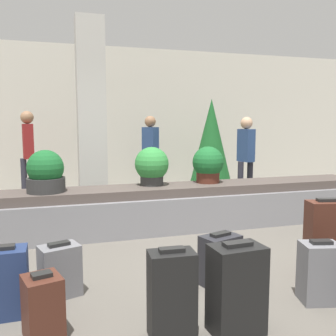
{
  "coord_description": "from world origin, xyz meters",
  "views": [
    {
      "loc": [
        -1.51,
        -3.45,
        1.49
      ],
      "look_at": [
        0.0,
        1.54,
        0.87
      ],
      "focal_mm": 40.0,
      "sensor_mm": 36.0,
      "label": 1
    }
  ],
  "objects_px": {
    "suitcase_0": "(320,272)",
    "potted_plant_2": "(46,173)",
    "suitcase_6": "(236,289)",
    "suitcase_8": "(60,270)",
    "traveler_2": "(246,152)",
    "suitcase_5": "(172,294)",
    "potted_plant_1": "(152,166)",
    "suitcase_2": "(325,239)",
    "suitcase_7": "(43,307)",
    "traveler_0": "(28,147)",
    "suitcase_4": "(220,260)",
    "pillar": "(91,117)",
    "potted_plant_0": "(208,165)",
    "decorated_tree": "(211,142)",
    "suitcase_3": "(2,283)",
    "traveler_1": "(150,148)"
  },
  "relations": [
    {
      "from": "suitcase_0",
      "to": "suitcase_3",
      "type": "xyz_separation_m",
      "value": [
        -2.51,
        0.51,
        0.02
      ]
    },
    {
      "from": "suitcase_6",
      "to": "traveler_2",
      "type": "bearing_deg",
      "value": 57.42
    },
    {
      "from": "pillar",
      "to": "suitcase_8",
      "type": "distance_m",
      "value": 3.48
    },
    {
      "from": "suitcase_2",
      "to": "suitcase_3",
      "type": "xyz_separation_m",
      "value": [
        -2.91,
        0.09,
        -0.11
      ]
    },
    {
      "from": "suitcase_8",
      "to": "traveler_2",
      "type": "relative_size",
      "value": 0.3
    },
    {
      "from": "suitcase_5",
      "to": "potted_plant_1",
      "type": "relative_size",
      "value": 1.19
    },
    {
      "from": "suitcase_2",
      "to": "suitcase_0",
      "type": "bearing_deg",
      "value": -120.5
    },
    {
      "from": "pillar",
      "to": "suitcase_7",
      "type": "height_order",
      "value": "pillar"
    },
    {
      "from": "traveler_0",
      "to": "suitcase_0",
      "type": "bearing_deg",
      "value": -161.27
    },
    {
      "from": "pillar",
      "to": "suitcase_2",
      "type": "distance_m",
      "value": 4.14
    },
    {
      "from": "suitcase_2",
      "to": "potted_plant_2",
      "type": "relative_size",
      "value": 1.44
    },
    {
      "from": "suitcase_0",
      "to": "potted_plant_2",
      "type": "relative_size",
      "value": 0.98
    },
    {
      "from": "suitcase_2",
      "to": "suitcase_7",
      "type": "xyz_separation_m",
      "value": [
        -2.6,
        -0.31,
        -0.15
      ]
    },
    {
      "from": "suitcase_2",
      "to": "potted_plant_2",
      "type": "distance_m",
      "value": 3.35
    },
    {
      "from": "traveler_1",
      "to": "suitcase_3",
      "type": "bearing_deg",
      "value": 118.61
    },
    {
      "from": "suitcase_7",
      "to": "potted_plant_2",
      "type": "relative_size",
      "value": 0.87
    },
    {
      "from": "suitcase_2",
      "to": "traveler_0",
      "type": "xyz_separation_m",
      "value": [
        -2.97,
        4.64,
        0.66
      ]
    },
    {
      "from": "potted_plant_0",
      "to": "suitcase_8",
      "type": "bearing_deg",
      "value": -139.55
    },
    {
      "from": "suitcase_4",
      "to": "suitcase_6",
      "type": "bearing_deg",
      "value": -124.19
    },
    {
      "from": "suitcase_6",
      "to": "decorated_tree",
      "type": "relative_size",
      "value": 0.33
    },
    {
      "from": "suitcase_8",
      "to": "traveler_0",
      "type": "distance_m",
      "value": 4.42
    },
    {
      "from": "traveler_2",
      "to": "suitcase_0",
      "type": "bearing_deg",
      "value": 148.75
    },
    {
      "from": "suitcase_5",
      "to": "traveler_0",
      "type": "bearing_deg",
      "value": 106.75
    },
    {
      "from": "pillar",
      "to": "suitcase_2",
      "type": "relative_size",
      "value": 4.1
    },
    {
      "from": "potted_plant_1",
      "to": "potted_plant_2",
      "type": "relative_size",
      "value": 1.0
    },
    {
      "from": "suitcase_5",
      "to": "suitcase_7",
      "type": "bearing_deg",
      "value": 167.31
    },
    {
      "from": "suitcase_8",
      "to": "potted_plant_2",
      "type": "xyz_separation_m",
      "value": [
        -0.13,
        1.72,
        0.64
      ]
    },
    {
      "from": "suitcase_2",
      "to": "decorated_tree",
      "type": "bearing_deg",
      "value": 93.72
    },
    {
      "from": "suitcase_6",
      "to": "suitcase_7",
      "type": "bearing_deg",
      "value": 162.69
    },
    {
      "from": "suitcase_5",
      "to": "suitcase_8",
      "type": "height_order",
      "value": "suitcase_5"
    },
    {
      "from": "suitcase_4",
      "to": "suitcase_6",
      "type": "height_order",
      "value": "suitcase_6"
    },
    {
      "from": "traveler_2",
      "to": "traveler_0",
      "type": "bearing_deg",
      "value": 60.96
    },
    {
      "from": "pillar",
      "to": "traveler_2",
      "type": "bearing_deg",
      "value": -1.39
    },
    {
      "from": "suitcase_5",
      "to": "potted_plant_2",
      "type": "xyz_separation_m",
      "value": [
        -0.87,
        2.6,
        0.55
      ]
    },
    {
      "from": "suitcase_3",
      "to": "potted_plant_1",
      "type": "relative_size",
      "value": 1.04
    },
    {
      "from": "potted_plant_1",
      "to": "suitcase_0",
      "type": "bearing_deg",
      "value": -73.13
    },
    {
      "from": "potted_plant_1",
      "to": "suitcase_7",
      "type": "bearing_deg",
      "value": -119.78
    },
    {
      "from": "suitcase_6",
      "to": "suitcase_8",
      "type": "height_order",
      "value": "suitcase_6"
    },
    {
      "from": "decorated_tree",
      "to": "traveler_2",
      "type": "bearing_deg",
      "value": -76.48
    },
    {
      "from": "suitcase_7",
      "to": "potted_plant_0",
      "type": "relative_size",
      "value": 0.88
    },
    {
      "from": "suitcase_5",
      "to": "potted_plant_1",
      "type": "xyz_separation_m",
      "value": [
        0.56,
        2.73,
        0.58
      ]
    },
    {
      "from": "potted_plant_0",
      "to": "decorated_tree",
      "type": "height_order",
      "value": "decorated_tree"
    },
    {
      "from": "pillar",
      "to": "potted_plant_2",
      "type": "xyz_separation_m",
      "value": [
        -0.72,
        -1.43,
        -0.74
      ]
    },
    {
      "from": "suitcase_7",
      "to": "traveler_0",
      "type": "relative_size",
      "value": 0.27
    },
    {
      "from": "potted_plant_2",
      "to": "suitcase_5",
      "type": "bearing_deg",
      "value": -71.49
    },
    {
      "from": "suitcase_7",
      "to": "potted_plant_2",
      "type": "distance_m",
      "value": 2.44
    },
    {
      "from": "suitcase_2",
      "to": "decorated_tree",
      "type": "xyz_separation_m",
      "value": [
        0.72,
        4.46,
        0.71
      ]
    },
    {
      "from": "suitcase_5",
      "to": "potted_plant_1",
      "type": "height_order",
      "value": "potted_plant_1"
    },
    {
      "from": "suitcase_7",
      "to": "traveler_2",
      "type": "xyz_separation_m",
      "value": [
        3.57,
        3.71,
        0.73
      ]
    },
    {
      "from": "suitcase_0",
      "to": "traveler_0",
      "type": "height_order",
      "value": "traveler_0"
    }
  ]
}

